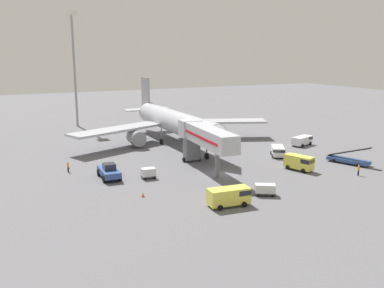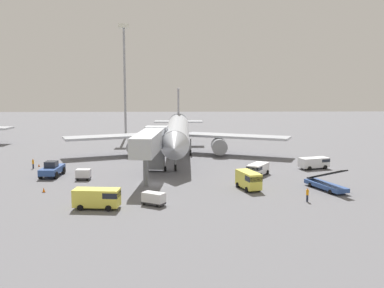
{
  "view_description": "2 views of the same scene",
  "coord_description": "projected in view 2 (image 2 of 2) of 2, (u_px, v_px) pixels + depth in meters",
  "views": [
    {
      "loc": [
        -31.38,
        -54.2,
        18.34
      ],
      "look_at": [
        2.12,
        13.2,
        2.03
      ],
      "focal_mm": 39.45,
      "sensor_mm": 36.0,
      "label": 1
    },
    {
      "loc": [
        3.91,
        -63.28,
        14.34
      ],
      "look_at": [
        5.72,
        12.85,
        3.83
      ],
      "focal_mm": 43.17,
      "sensor_mm": 36.0,
      "label": 2
    }
  ],
  "objects": [
    {
      "name": "pushback_tug",
      "position": [
        52.0,
        169.0,
        69.38
      ],
      "size": [
        2.87,
        5.88,
        2.35
      ],
      "color": "#2D4C8E",
      "rests_on": "ground"
    },
    {
      "name": "safety_cone_alpha",
      "position": [
        44.0,
        190.0,
        59.56
      ],
      "size": [
        0.42,
        0.42,
        0.64
      ],
      "color": "black",
      "rests_on": "ground"
    },
    {
      "name": "ground_crew_worker_foreground",
      "position": [
        307.0,
        194.0,
        54.89
      ],
      "size": [
        0.38,
        0.38,
        1.7
      ],
      "color": "#1E2333",
      "rests_on": "ground"
    },
    {
      "name": "service_van_outer_left",
      "position": [
        258.0,
        169.0,
        69.94
      ],
      "size": [
        4.05,
        4.84,
        1.8
      ],
      "color": "white",
      "rests_on": "ground"
    },
    {
      "name": "safety_cone_bravo",
      "position": [
        254.0,
        181.0,
        64.94
      ],
      "size": [
        0.47,
        0.47,
        0.72
      ],
      "color": "black",
      "rests_on": "ground"
    },
    {
      "name": "apron_light_mast",
      "position": [
        124.0,
        60.0,
        115.27
      ],
      "size": [
        2.4,
        2.4,
        28.23
      ],
      "color": "#93969B",
      "rests_on": "ground"
    },
    {
      "name": "safety_cone_charlie",
      "position": [
        39.0,
        165.0,
        77.38
      ],
      "size": [
        0.32,
        0.32,
        0.5
      ],
      "color": "black",
      "rests_on": "ground"
    },
    {
      "name": "jet_bridge",
      "position": [
        151.0,
        143.0,
        67.43
      ],
      "size": [
        4.66,
        17.15,
        7.12
      ],
      "color": "#B2B7C1",
      "rests_on": "ground"
    },
    {
      "name": "airplane_at_gate",
      "position": [
        177.0,
        133.0,
        87.41
      ],
      "size": [
        43.54,
        43.63,
        12.68
      ],
      "color": "#B7BCC6",
      "rests_on": "ground"
    },
    {
      "name": "belt_loader_truck",
      "position": [
        326.0,
        184.0,
        60.83
      ],
      "size": [
        4.28,
        7.27,
        3.31
      ],
      "color": "#2D4C8E",
      "rests_on": "ground"
    },
    {
      "name": "service_van_far_center",
      "position": [
        249.0,
        180.0,
        60.97
      ],
      "size": [
        3.1,
        4.93,
        2.37
      ],
      "color": "#E5DB4C",
      "rests_on": "ground"
    },
    {
      "name": "service_van_far_left",
      "position": [
        98.0,
        197.0,
        51.87
      ],
      "size": [
        5.31,
        2.66,
        2.26
      ],
      "color": "#E5DB4C",
      "rests_on": "ground"
    },
    {
      "name": "baggage_cart_near_center",
      "position": [
        83.0,
        174.0,
        66.92
      ],
      "size": [
        2.09,
        1.43,
        1.57
      ],
      "color": "#38383D",
      "rests_on": "ground"
    },
    {
      "name": "baggage_cart_mid_center",
      "position": [
        154.0,
        198.0,
        53.31
      ],
      "size": [
        2.91,
        2.47,
        1.51
      ],
      "color": "#38383D",
      "rests_on": "ground"
    },
    {
      "name": "ground_crew_worker_midground",
      "position": [
        33.0,
        163.0,
        75.55
      ],
      "size": [
        0.37,
        0.37,
        1.64
      ],
      "color": "#1E2333",
      "rests_on": "ground"
    },
    {
      "name": "service_van_mid_left",
      "position": [
        315.0,
        162.0,
        75.43
      ],
      "size": [
        5.23,
        3.47,
        1.83
      ],
      "color": "white",
      "rests_on": "ground"
    },
    {
      "name": "ground_plane",
      "position": [
        153.0,
        184.0,
        64.54
      ],
      "size": [
        300.0,
        300.0,
        0.0
      ],
      "primitive_type": "plane",
      "color": "slate"
    }
  ]
}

